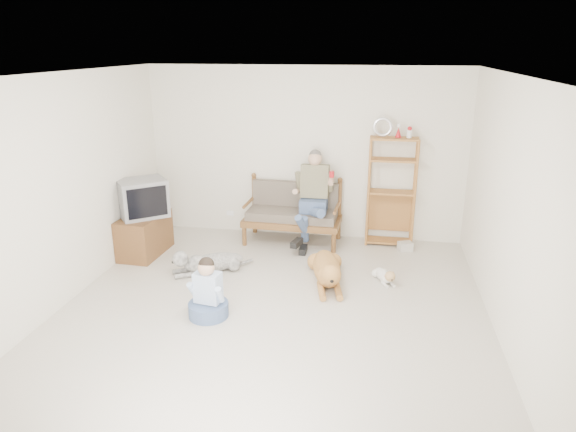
% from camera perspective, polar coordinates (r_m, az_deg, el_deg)
% --- Properties ---
extents(floor, '(5.50, 5.50, 0.00)m').
position_cam_1_polar(floor, '(6.07, -1.97, -10.99)').
color(floor, silver).
rests_on(floor, ground).
extents(ceiling, '(5.50, 5.50, 0.00)m').
position_cam_1_polar(ceiling, '(5.29, -2.31, 15.39)').
color(ceiling, silver).
rests_on(ceiling, ground).
extents(wall_back, '(5.00, 0.00, 5.00)m').
position_cam_1_polar(wall_back, '(8.16, 1.85, 6.93)').
color(wall_back, silver).
rests_on(wall_back, ground).
extents(wall_front, '(5.00, 0.00, 5.00)m').
position_cam_1_polar(wall_front, '(3.12, -12.81, -13.67)').
color(wall_front, silver).
rests_on(wall_front, ground).
extents(wall_left, '(0.00, 5.50, 5.50)m').
position_cam_1_polar(wall_left, '(6.51, -24.24, 2.28)').
color(wall_left, silver).
rests_on(wall_left, ground).
extents(wall_right, '(0.00, 5.50, 5.50)m').
position_cam_1_polar(wall_right, '(5.60, 23.79, -0.11)').
color(wall_right, silver).
rests_on(wall_right, ground).
extents(loveseat, '(1.53, 0.76, 0.95)m').
position_cam_1_polar(loveseat, '(8.09, 0.55, 0.50)').
color(loveseat, brown).
rests_on(loveseat, ground).
extents(man, '(0.56, 0.80, 1.30)m').
position_cam_1_polar(man, '(7.79, 2.58, 1.27)').
color(man, '#556C9C').
rests_on(man, loveseat).
extents(etagere, '(0.75, 0.33, 1.98)m').
position_cam_1_polar(etagere, '(8.01, 11.39, 2.77)').
color(etagere, '#A26933').
rests_on(etagere, ground).
extents(book_stack, '(0.24, 0.21, 0.13)m').
position_cam_1_polar(book_stack, '(8.04, 12.89, -3.29)').
color(book_stack, silver).
rests_on(book_stack, ground).
extents(tv_stand, '(0.55, 0.93, 0.60)m').
position_cam_1_polar(tv_stand, '(7.93, -15.69, -2.02)').
color(tv_stand, brown).
rests_on(tv_stand, ground).
extents(crt_tv, '(0.84, 0.82, 0.54)m').
position_cam_1_polar(crt_tv, '(7.74, -15.85, 1.94)').
color(crt_tv, gray).
rests_on(crt_tv, tv_stand).
extents(wall_outlet, '(0.12, 0.02, 0.08)m').
position_cam_1_polar(wall_outlet, '(8.67, -6.44, 0.34)').
color(wall_outlet, white).
rests_on(wall_outlet, ground).
extents(golden_retriever, '(0.54, 1.42, 0.44)m').
position_cam_1_polar(golden_retriever, '(6.79, 4.40, -5.98)').
color(golden_retriever, '#B1833D').
rests_on(golden_retriever, ground).
extents(shaggy_dog, '(1.04, 0.73, 0.36)m').
position_cam_1_polar(shaggy_dog, '(7.17, -9.04, -5.09)').
color(shaggy_dog, white).
rests_on(shaggy_dog, ground).
extents(terrier, '(0.30, 0.54, 0.21)m').
position_cam_1_polar(terrier, '(6.93, 10.76, -6.55)').
color(terrier, silver).
rests_on(terrier, ground).
extents(child, '(0.46, 0.46, 0.73)m').
position_cam_1_polar(child, '(6.01, -8.89, -8.70)').
color(child, '#556C9C').
rests_on(child, ground).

